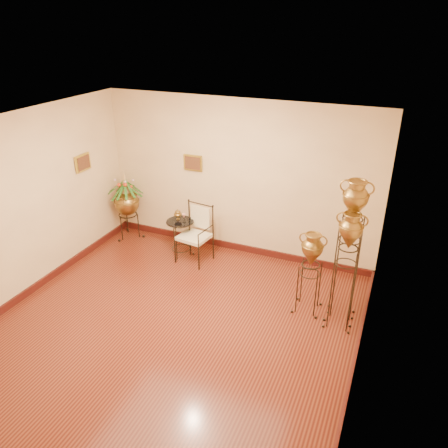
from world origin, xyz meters
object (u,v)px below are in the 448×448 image
at_px(amphora_mid, 345,270).
at_px(planter_urn, 127,200).
at_px(amphora_tall, 348,252).
at_px(side_table, 181,238).
at_px(armchair, 194,235).

distance_m(amphora_mid, planter_urn, 4.45).
distance_m(amphora_tall, side_table, 3.16).
distance_m(amphora_tall, armchair, 2.81).
xyz_separation_m(armchair, side_table, (-0.31, 0.08, -0.16)).
bearing_deg(planter_urn, amphora_tall, -12.85).
bearing_deg(armchair, amphora_tall, -5.45).
xyz_separation_m(amphora_mid, side_table, (-3.00, 0.87, -0.52)).
bearing_deg(armchair, side_table, 174.10).
distance_m(amphora_tall, amphora_mid, 0.26).
bearing_deg(amphora_mid, planter_urn, 165.16).
distance_m(amphora_mid, armchair, 2.83).
bearing_deg(planter_urn, amphora_mid, -14.84).
height_order(amphora_mid, armchair, amphora_mid).
xyz_separation_m(amphora_mid, planter_urn, (-4.30, 1.14, -0.11)).
bearing_deg(side_table, amphora_tall, -13.36).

